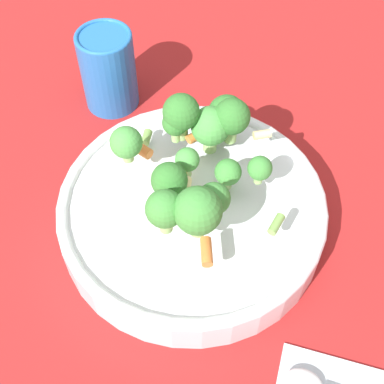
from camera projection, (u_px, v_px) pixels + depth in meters
ground_plane at (192, 224)px, 0.63m from camera, size 3.00×3.00×0.00m
bowl at (192, 211)px, 0.60m from camera, size 0.30×0.30×0.05m
pasta_salad at (198, 153)px, 0.56m from camera, size 0.20×0.20×0.09m
cup at (108, 69)px, 0.70m from camera, size 0.07×0.07×0.11m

